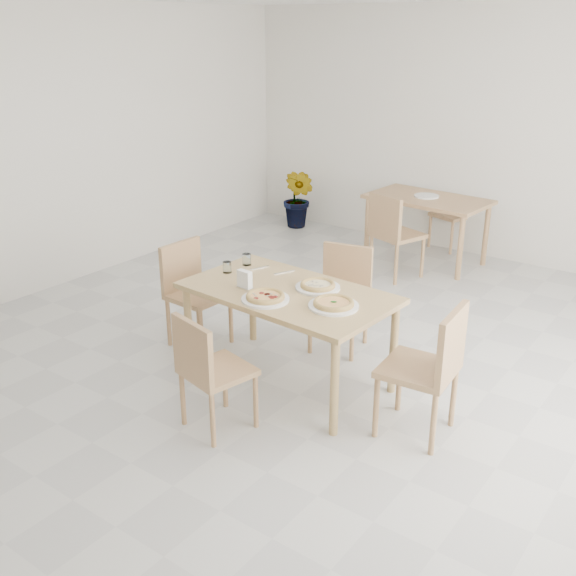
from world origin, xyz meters
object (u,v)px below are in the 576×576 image
Objects in this scene: pizza_margherita at (334,303)px; potted_plant at (299,199)px; second_table at (427,206)px; chair_back_n at (457,209)px; tumbler_b at (227,267)px; chair_east at (432,363)px; napkin_holder at (245,280)px; plate_pepperoni at (265,299)px; pizza_mushroom at (318,285)px; chair_west at (191,286)px; chair_north at (343,290)px; chair_back_s at (392,230)px; plate_mushroom at (318,288)px; plate_margherita at (334,306)px; plate_empty at (427,196)px; chair_south at (208,366)px; pizza_pepperoni at (265,296)px; tumbler_a at (247,259)px; main_table at (288,300)px.

pizza_margherita reaches higher than potted_plant.
second_table is (-0.84, 3.27, -0.13)m from pizza_margherita.
chair_back_n reaches higher than second_table.
chair_east is at bearing -2.25° from tumbler_b.
plate_pepperoni is at bearing -13.27° from napkin_holder.
pizza_mushroom is at bearing -64.23° from chair_back_n.
chair_west reaches higher than potted_plant.
chair_back_s is at bearing 91.92° from chair_north.
plate_mushroom is 1.06× the size of pizza_margherita.
chair_north is at bearing 104.82° from pizza_mushroom.
chair_back_n is (-0.76, 3.97, -0.28)m from plate_margherita.
plate_margherita is at bearing -92.99° from chair_west.
chair_north reaches higher than plate_empty.
plate_mushroom reaches higher than second_table.
chair_back_n is at bearing -73.52° from chair_south.
chair_east is 1.12× the size of chair_back_n.
pizza_mushroom is 3.79m from chair_back_n.
napkin_holder is at bearing -118.44° from chair_north.
pizza_pepperoni is at bearing -79.57° from second_table.
plate_mushroom is at bearing -87.16° from chair_south.
tumbler_a is at bearing -66.89° from chair_west.
plate_pepperoni is at bearing -157.95° from pizza_margherita.
chair_north is 0.99m from plate_margherita.
plate_pepperoni is 4.18m from chair_back_n.
main_table is 1.91× the size of chair_south.
tumbler_b is (-1.05, 0.09, 0.01)m from pizza_margherita.
chair_east reaches higher than chair_back_n.
plate_pepperoni is 0.25× the size of second_table.
chair_east is at bearing -63.82° from plate_empty.
plate_margherita is 1.02× the size of plate_pepperoni.
plate_margherita is 1.06× the size of plate_mushroom.
chair_back_s reaches higher than plate_mushroom.
plate_pepperoni and plate_empty have the same top height.
chair_south is 3.01× the size of plate_empty.
chair_north is 0.71m from pizza_mushroom.
chair_back_n is (-0.33, 3.91, -0.19)m from main_table.
plate_pepperoni is 0.44m from pizza_mushroom.
second_table is (-0.12, 3.37, -0.16)m from napkin_holder.
plate_mushroom is 3.13m from plate_empty.
pizza_pepperoni is 3.54× the size of tumbler_b.
second_table is at bearing -36.69° from plate_empty.
pizza_pepperoni is 3.48m from second_table.
plate_empty is at bearing 86.71° from tumbler_b.
napkin_holder reaches higher than plate_mushroom.
plate_mushroom is 3.75× the size of tumbler_b.
potted_plant is (-2.35, 3.71, -0.36)m from plate_pepperoni.
main_table is at bearing -66.79° from chair_back_n.
potted_plant is (-2.80, 3.52, -0.38)m from pizza_margherita.
plate_empty is (-0.15, 3.39, -0.06)m from napkin_holder.
pizza_pepperoni reaches higher than second_table.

